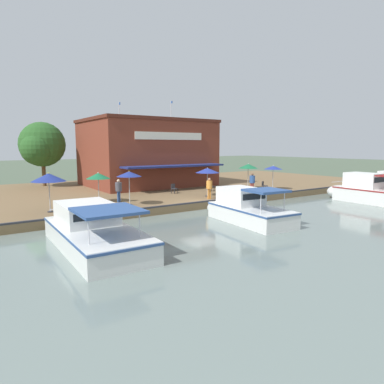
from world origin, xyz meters
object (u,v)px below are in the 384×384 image
object	(u,v)px
motorboat_far_downstream	(243,208)
person_mid_patio	(252,180)
motorboat_distant_upstream	(90,229)
tree_behind_restaurant	(41,146)
waterfront_restaurant	(147,153)
patio_umbrella_near_quay_edge	(98,176)
motorboat_nearest_quay	(367,192)
cafe_chair_under_first_umbrella	(264,185)
patio_umbrella_by_entrance	(49,177)
patio_umbrella_back_row	(273,168)
person_at_quay_edge	(209,186)
patio_umbrella_mid_patio_right	(248,166)
cafe_chair_far_corner_seat	(211,186)
patio_umbrella_far_corner	(129,174)
person_near_entrance	(119,188)
patio_umbrella_mid_patio_left	(207,170)
cafe_chair_beside_entrance	(174,188)

from	to	relation	value
motorboat_far_downstream	person_mid_patio	bearing A→B (deg)	132.32
motorboat_distant_upstream	tree_behind_restaurant	size ratio (longest dim) A/B	1.35
waterfront_restaurant	patio_umbrella_near_quay_edge	world-z (taller)	waterfront_restaurant
person_mid_patio	motorboat_nearest_quay	size ratio (longest dim) A/B	0.22
cafe_chair_under_first_umbrella	motorboat_distant_upstream	xyz separation A→B (m)	(6.64, -18.86, -0.27)
patio_umbrella_by_entrance	patio_umbrella_back_row	bearing A→B (deg)	89.53
motorboat_nearest_quay	person_at_quay_edge	bearing A→B (deg)	-118.01
person_at_quay_edge	patio_umbrella_mid_patio_right	bearing A→B (deg)	112.86
patio_umbrella_by_entrance	cafe_chair_far_corner_seat	world-z (taller)	patio_umbrella_by_entrance
motorboat_distant_upstream	patio_umbrella_far_corner	bearing A→B (deg)	141.77
patio_umbrella_by_entrance	cafe_chair_far_corner_seat	xyz separation A→B (m)	(-2.41, 14.68, -1.73)
motorboat_far_downstream	cafe_chair_far_corner_seat	bearing A→B (deg)	153.64
waterfront_restaurant	person_near_entrance	bearing A→B (deg)	-37.70
cafe_chair_under_first_umbrella	motorboat_nearest_quay	xyz separation A→B (m)	(7.58, 4.30, -0.11)
patio_umbrella_far_corner	patio_umbrella_mid_patio_left	bearing A→B (deg)	92.35
cafe_chair_far_corner_seat	person_at_quay_edge	bearing A→B (deg)	-39.04
patio_umbrella_mid_patio_right	cafe_chair_under_first_umbrella	world-z (taller)	patio_umbrella_mid_patio_right
cafe_chair_far_corner_seat	motorboat_nearest_quay	world-z (taller)	motorboat_nearest_quay
patio_umbrella_mid_patio_left	person_at_quay_edge	size ratio (longest dim) A/B	1.44
patio_umbrella_near_quay_edge	cafe_chair_beside_entrance	distance (m)	7.38
patio_umbrella_near_quay_edge	patio_umbrella_mid_patio_left	world-z (taller)	patio_umbrella_mid_patio_left
motorboat_far_downstream	tree_behind_restaurant	xyz separation A→B (m)	(-22.41, -7.37, 3.95)
patio_umbrella_mid_patio_right	patio_umbrella_by_entrance	size ratio (longest dim) A/B	0.99
patio_umbrella_by_entrance	cafe_chair_under_first_umbrella	size ratio (longest dim) A/B	2.96
patio_umbrella_mid_patio_right	cafe_chair_under_first_umbrella	bearing A→B (deg)	15.47
patio_umbrella_far_corner	cafe_chair_far_corner_seat	bearing A→B (deg)	106.80
patio_umbrella_mid_patio_left	patio_umbrella_by_entrance	xyz separation A→B (m)	(-0.15, -12.36, 0.05)
motorboat_nearest_quay	tree_behind_restaurant	size ratio (longest dim) A/B	1.18
waterfront_restaurant	motorboat_distant_upstream	size ratio (longest dim) A/B	1.39
waterfront_restaurant	patio_umbrella_mid_patio_right	size ratio (longest dim) A/B	5.02
person_near_entrance	patio_umbrella_by_entrance	bearing A→B (deg)	-76.53
person_mid_patio	tree_behind_restaurant	world-z (taller)	tree_behind_restaurant
person_near_entrance	tree_behind_restaurant	xyz separation A→B (m)	(-14.19, -2.46, 3.13)
motorboat_far_downstream	motorboat_distant_upstream	size ratio (longest dim) A/B	0.78
patio_umbrella_back_row	person_mid_patio	xyz separation A→B (m)	(0.25, -2.98, -1.01)
motorboat_nearest_quay	patio_umbrella_mid_patio_left	bearing A→B (deg)	-123.86
patio_umbrella_back_row	motorboat_nearest_quay	bearing A→B (deg)	23.56
cafe_chair_under_first_umbrella	motorboat_nearest_quay	world-z (taller)	motorboat_nearest_quay
cafe_chair_under_first_umbrella	cafe_chair_beside_entrance	distance (m)	8.69
waterfront_restaurant	patio_umbrella_near_quay_edge	distance (m)	12.09
patio_umbrella_near_quay_edge	waterfront_restaurant	bearing A→B (deg)	135.34
cafe_chair_beside_entrance	person_mid_patio	size ratio (longest dim) A/B	0.49
patio_umbrella_far_corner	motorboat_nearest_quay	distance (m)	19.69
cafe_chair_beside_entrance	motorboat_nearest_quay	world-z (taller)	motorboat_nearest_quay
motorboat_far_downstream	patio_umbrella_far_corner	bearing A→B (deg)	-143.82
patio_umbrella_mid_patio_left	motorboat_nearest_quay	size ratio (longest dim) A/B	0.31
patio_umbrella_mid_patio_right	motorboat_far_downstream	bearing A→B (deg)	-45.15
cafe_chair_under_first_umbrella	cafe_chair_far_corner_seat	world-z (taller)	same
patio_umbrella_by_entrance	motorboat_nearest_quay	world-z (taller)	patio_umbrella_by_entrance
patio_umbrella_near_quay_edge	person_at_quay_edge	bearing A→B (deg)	66.95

